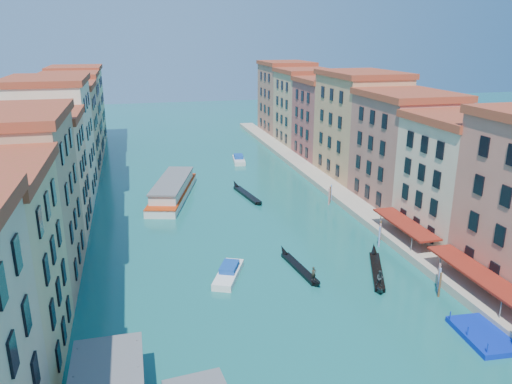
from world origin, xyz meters
TOP-DOWN VIEW (x-y plane):
  - left_bank_palazzos at (-26.00, 64.68)m, footprint 12.80×128.40m
  - right_bank_palazzos at (30.00, 65.00)m, footprint 12.80×128.40m
  - quay at (22.00, 65.00)m, footprint 4.00×140.00m
  - restaurant_awnings at (22.19, 23.00)m, footprint 3.20×44.55m
  - mooring_poles_right at (19.10, 28.80)m, footprint 1.44×54.24m
  - vaporetto_far at (-6.73, 67.57)m, footprint 10.80×22.55m
  - gondola_fore at (5.79, 34.93)m, footprint 2.28×11.43m
  - gondola_right at (14.49, 31.66)m, footprint 5.95×12.32m
  - gondola_far at (6.09, 65.20)m, footprint 3.25×13.52m
  - motorboat_mid at (-2.99, 35.15)m, footprint 5.00×7.48m
  - motorboat_far at (9.98, 89.96)m, footprint 3.29×7.80m
  - blue_dock at (18.31, 17.11)m, footprint 4.84×6.87m

SIDE VIEW (x-z plane):
  - blue_dock at x=18.31m, z-range 0.00..0.55m
  - gondola_fore at x=5.79m, z-range -0.76..1.52m
  - gondola_far at x=6.09m, z-range -0.57..1.35m
  - gondola_right at x=14.49m, z-range -0.80..1.79m
  - quay at x=22.00m, z-range 0.00..1.00m
  - motorboat_mid at x=-2.99m, z-range -0.16..1.32m
  - motorboat_far at x=9.98m, z-range -0.17..1.39m
  - mooring_poles_right at x=19.10m, z-range -0.30..2.90m
  - vaporetto_far at x=-6.73m, z-range -0.16..3.11m
  - restaurant_awnings at x=22.19m, z-range 1.43..4.55m
  - left_bank_palazzos at x=-26.00m, z-range -0.79..20.21m
  - right_bank_palazzos at x=30.00m, z-range -0.75..20.25m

